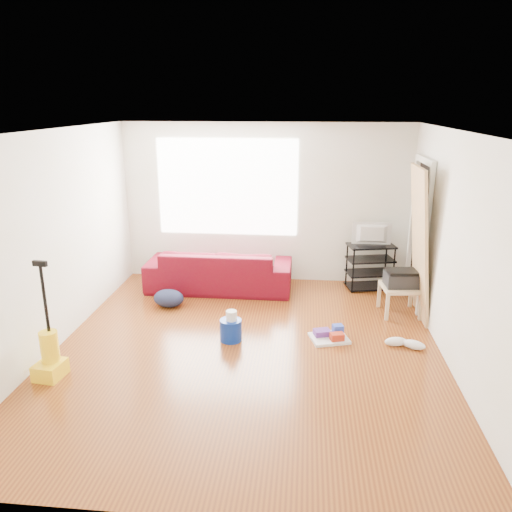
# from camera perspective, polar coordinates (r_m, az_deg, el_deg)

# --- Properties ---
(room) EXTENTS (4.51, 5.01, 2.51)m
(room) POSITION_cam_1_polar(r_m,az_deg,el_deg) (5.63, -0.16, 1.37)
(room) COLOR #632D13
(room) RESTS_ON ground
(sofa) EXTENTS (2.20, 0.86, 0.64)m
(sofa) POSITION_cam_1_polar(r_m,az_deg,el_deg) (7.81, -4.14, -3.73)
(sofa) COLOR #570013
(sofa) RESTS_ON ground
(tv_stand) EXTENTS (0.76, 0.54, 0.70)m
(tv_stand) POSITION_cam_1_polar(r_m,az_deg,el_deg) (7.91, 12.88, -1.13)
(tv_stand) COLOR black
(tv_stand) RESTS_ON ground
(tv) EXTENTS (0.59, 0.08, 0.34)m
(tv) POSITION_cam_1_polar(r_m,az_deg,el_deg) (7.76, 13.13, 2.44)
(tv) COLOR black
(tv) RESTS_ON tv_stand
(side_table) EXTENTS (0.54, 0.54, 0.40)m
(side_table) POSITION_cam_1_polar(r_m,az_deg,el_deg) (7.07, 16.17, -3.77)
(side_table) COLOR tan
(side_table) RESTS_ON ground
(printer) EXTENTS (0.46, 0.36, 0.22)m
(printer) POSITION_cam_1_polar(r_m,az_deg,el_deg) (7.01, 16.29, -2.45)
(printer) COLOR black
(printer) RESTS_ON side_table
(bucket) EXTENTS (0.34, 0.34, 0.27)m
(bucket) POSITION_cam_1_polar(r_m,az_deg,el_deg) (6.19, -2.88, -9.56)
(bucket) COLOR navy
(bucket) RESTS_ON ground
(toilet_paper) EXTENTS (0.13, 0.13, 0.12)m
(toilet_paper) POSITION_cam_1_polar(r_m,az_deg,el_deg) (6.10, -2.81, -7.96)
(toilet_paper) COLOR silver
(toilet_paper) RESTS_ON bucket
(cleaning_tray) EXTENTS (0.52, 0.47, 0.16)m
(cleaning_tray) POSITION_cam_1_polar(r_m,az_deg,el_deg) (6.25, 8.48, -8.99)
(cleaning_tray) COLOR silver
(cleaning_tray) RESTS_ON ground
(backpack) EXTENTS (0.50, 0.43, 0.24)m
(backpack) POSITION_cam_1_polar(r_m,az_deg,el_deg) (7.25, -9.89, -5.66)
(backpack) COLOR #141A37
(backpack) RESTS_ON ground
(sneakers) EXTENTS (0.49, 0.25, 0.11)m
(sneakers) POSITION_cam_1_polar(r_m,az_deg,el_deg) (6.25, 16.64, -9.52)
(sneakers) COLOR silver
(sneakers) RESTS_ON ground
(vacuum) EXTENTS (0.30, 0.33, 1.27)m
(vacuum) POSITION_cam_1_polar(r_m,az_deg,el_deg) (5.76, -22.52, -10.51)
(vacuum) COLOR yellow
(vacuum) RESTS_ON ground
(door_panel) EXTENTS (0.25, 0.81, 2.02)m
(door_panel) POSITION_cam_1_polar(r_m,az_deg,el_deg) (7.17, 17.45, -6.49)
(door_panel) COLOR tan
(door_panel) RESTS_ON ground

